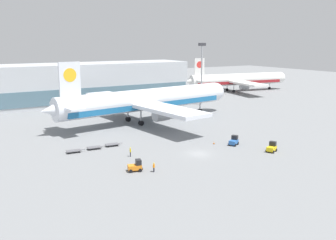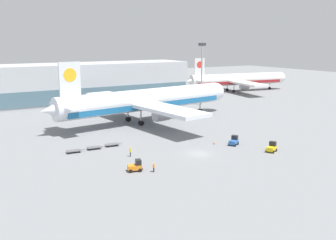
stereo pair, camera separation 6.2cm
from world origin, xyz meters
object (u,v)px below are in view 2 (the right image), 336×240
baggage_dolly_lead (74,151)px  ground_crew_near (154,167)px  ground_crew_far (130,151)px  baggage_dolly_second (94,147)px  traffic_cone_near (214,143)px  baggage_tug_foreground (234,141)px  airplane_distant (237,80)px  light_mast (202,69)px  baggage_tug_mid (136,166)px  airplane_main (145,101)px  baggage_tug_far (272,147)px  baggage_dolly_third (112,144)px

baggage_dolly_lead → ground_crew_near: ground_crew_near is taller
ground_crew_near → ground_crew_far: (0.32, 9.90, 0.13)m
baggage_dolly_second → traffic_cone_near: size_ratio=6.48×
traffic_cone_near → baggage_tug_foreground: bearing=-40.6°
baggage_tug_foreground → ground_crew_near: size_ratio=1.70×
baggage_tug_foreground → ground_crew_near: baggage_tug_foreground is taller
airplane_distant → baggage_tug_foreground: airplane_distant is taller
baggage_tug_foreground → light_mast: bearing=32.6°
light_mast → baggage_tug_mid: bearing=-135.0°
light_mast → airplane_main: (-29.71, -14.72, -6.53)m
baggage_tug_far → traffic_cone_near: bearing=97.4°
airplane_main → baggage_dolly_second: 28.60m
baggage_dolly_second → baggage_tug_mid: bearing=-79.5°
ground_crew_near → ground_crew_far: 9.91m
baggage_dolly_third → ground_crew_near: bearing=-85.1°
baggage_tug_far → baggage_dolly_lead: baggage_tug_far is taller
airplane_main → ground_crew_near: size_ratio=34.98×
baggage_tug_mid → baggage_dolly_third: size_ratio=0.73×
baggage_dolly_second → ground_crew_near: (3.89, -18.25, 0.57)m
baggage_tug_mid → baggage_tug_far: same height
baggage_tug_foreground → baggage_dolly_second: bearing=126.1°
baggage_dolly_lead → airplane_distant: bearing=36.6°
baggage_tug_far → ground_crew_far: (-25.69, 11.61, 0.22)m
light_mast → traffic_cone_near: bearing=-122.8°
airplane_distant → ground_crew_near: (-81.32, -72.50, -4.10)m
baggage_tug_mid → baggage_dolly_lead: (-5.83, 15.97, -0.49)m
airplane_distant → baggage_tug_foreground: (-58.54, -66.49, -4.19)m
airplane_main → baggage_tug_mid: (-19.73, -34.63, -4.96)m
baggage_tug_far → baggage_dolly_lead: size_ratio=0.74×
airplane_main → baggage_tug_far: airplane_main is taller
traffic_cone_near → airplane_main: bearing=94.6°
baggage_dolly_lead → baggage_dolly_second: same height
airplane_distant → ground_crew_near: bearing=-129.4°
light_mast → ground_crew_far: bearing=-138.4°
airplane_distant → baggage_tug_far: 92.65m
baggage_tug_foreground → ground_crew_far: 22.79m
ground_crew_far → light_mast: bearing=148.6°
baggage_tug_foreground → baggage_dolly_third: (-22.65, 12.51, -0.49)m
baggage_tug_foreground → baggage_tug_far: 8.37m
ground_crew_near → baggage_tug_far: bearing=137.2°
baggage_dolly_third → ground_crew_near: 18.54m
baggage_tug_mid → ground_crew_near: (2.40, -2.01, 0.09)m
ground_crew_near → traffic_cone_near: ground_crew_near is taller
airplane_distant → ground_crew_far: (-81.00, -62.60, -3.97)m
ground_crew_far → baggage_tug_far: bearing=82.7°
baggage_tug_foreground → baggage_tug_far: bearing=-96.5°
baggage_tug_far → baggage_dolly_lead: bearing=125.9°
baggage_dolly_second → baggage_dolly_third: 4.03m
baggage_tug_far → traffic_cone_near: size_ratio=4.82×
baggage_tug_foreground → baggage_tug_mid: (-25.18, -4.01, 0.00)m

